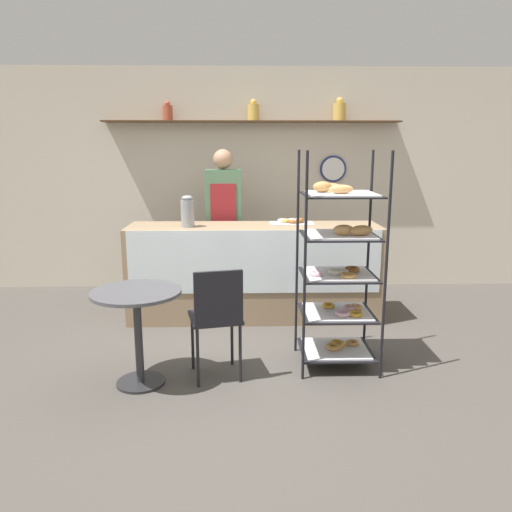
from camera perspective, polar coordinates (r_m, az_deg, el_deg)
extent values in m
plane|color=#4C4742|center=(4.22, 0.15, -12.36)|extent=(14.00, 14.00, 0.00)
cube|color=beige|center=(6.29, -0.46, 8.62)|extent=(10.00, 0.06, 2.70)
cube|color=#4C331E|center=(6.13, -0.45, 15.12)|extent=(3.53, 0.24, 0.02)
cylinder|color=#B24C33|center=(6.20, -10.06, 15.79)|extent=(0.12, 0.12, 0.17)
sphere|color=#B24C33|center=(6.20, -10.10, 16.77)|extent=(0.06, 0.06, 0.06)
cylinder|color=gold|center=(6.13, -0.29, 16.07)|extent=(0.14, 0.14, 0.19)
sphere|color=gold|center=(6.14, -0.29, 17.16)|extent=(0.07, 0.07, 0.07)
cylinder|color=gold|center=(6.24, 9.51, 15.92)|extent=(0.15, 0.15, 0.20)
sphere|color=gold|center=(6.25, 9.56, 17.09)|extent=(0.08, 0.08, 0.08)
cylinder|color=navy|center=(6.33, 8.80, 9.81)|extent=(0.32, 0.03, 0.32)
cylinder|color=white|center=(6.31, 8.83, 9.81)|extent=(0.28, 0.00, 0.28)
cube|color=#937A5B|center=(5.20, -0.22, -1.81)|extent=(2.58, 0.61, 0.98)
cube|color=silver|center=(4.86, -0.14, -0.71)|extent=(2.47, 0.01, 0.63)
cylinder|color=black|center=(3.72, 5.61, -1.64)|extent=(0.02, 0.02, 1.74)
cylinder|color=black|center=(3.84, 14.64, -1.54)|extent=(0.02, 0.02, 1.74)
cylinder|color=black|center=(4.24, 4.72, 0.16)|extent=(0.02, 0.02, 1.74)
cylinder|color=black|center=(4.35, 12.69, 0.20)|extent=(0.02, 0.02, 1.74)
cube|color=black|center=(4.26, 9.07, -10.55)|extent=(0.58, 0.52, 0.01)
cube|color=silver|center=(4.25, 9.07, -10.40)|extent=(0.52, 0.46, 0.01)
torus|color=gold|center=(4.29, 9.26, -9.85)|extent=(0.13, 0.13, 0.04)
torus|color=tan|center=(4.22, 8.84, -10.20)|extent=(0.13, 0.13, 0.04)
torus|color=tan|center=(4.34, 10.99, -9.70)|extent=(0.11, 0.11, 0.03)
cube|color=black|center=(4.14, 9.22, -6.46)|extent=(0.58, 0.52, 0.01)
cube|color=silver|center=(4.14, 9.23, -6.31)|extent=(0.52, 0.46, 0.01)
torus|color=gold|center=(4.05, 11.31, -6.49)|extent=(0.12, 0.12, 0.03)
torus|color=gold|center=(4.22, 8.27, -5.61)|extent=(0.11, 0.11, 0.03)
torus|color=#EAB2C1|center=(4.19, 10.77, -5.81)|extent=(0.13, 0.13, 0.03)
torus|color=tan|center=(4.20, 11.26, -5.78)|extent=(0.13, 0.13, 0.04)
torus|color=#EAB2C1|center=(4.03, 9.89, -6.49)|extent=(0.12, 0.12, 0.03)
cube|color=black|center=(4.05, 9.38, -2.17)|extent=(0.58, 0.52, 0.01)
cube|color=silver|center=(4.05, 9.38, -2.01)|extent=(0.52, 0.46, 0.01)
torus|color=tan|center=(3.92, 10.50, -2.20)|extent=(0.13, 0.13, 0.03)
torus|color=#EAB2C1|center=(3.94, 6.87, -2.01)|extent=(0.10, 0.10, 0.03)
torus|color=silver|center=(4.01, 9.07, -1.75)|extent=(0.12, 0.12, 0.04)
torus|color=silver|center=(4.05, 9.86, -1.73)|extent=(0.10, 0.10, 0.03)
torus|color=brown|center=(4.10, 10.93, -1.51)|extent=(0.12, 0.12, 0.04)
cube|color=black|center=(3.98, 9.54, 2.30)|extent=(0.58, 0.52, 0.01)
cube|color=silver|center=(3.98, 9.55, 2.47)|extent=(0.52, 0.46, 0.01)
ellipsoid|color=tan|center=(3.90, 9.98, 2.95)|extent=(0.16, 0.08, 0.08)
ellipsoid|color=#B27F47|center=(3.91, 11.93, 2.88)|extent=(0.21, 0.13, 0.08)
cube|color=black|center=(3.94, 9.71, 6.89)|extent=(0.58, 0.52, 0.01)
cube|color=silver|center=(3.94, 9.72, 7.07)|extent=(0.52, 0.46, 0.01)
ellipsoid|color=tan|center=(3.83, 9.70, 7.53)|extent=(0.20, 0.10, 0.07)
ellipsoid|color=#B27F47|center=(4.08, 8.48, 7.82)|extent=(0.18, 0.09, 0.06)
ellipsoid|color=#B27F47|center=(3.94, 7.61, 7.84)|extent=(0.18, 0.13, 0.08)
cube|color=#282833|center=(5.74, -3.63, -0.63)|extent=(0.24, 0.19, 0.95)
cube|color=#4C7051|center=(5.61, -3.74, 6.94)|extent=(0.40, 0.22, 0.57)
cube|color=maroon|center=(5.51, -3.77, 5.77)|extent=(0.28, 0.01, 0.48)
sphere|color=tan|center=(5.59, -3.80, 11.00)|extent=(0.22, 0.22, 0.22)
cylinder|color=#262628|center=(4.03, -13.02, -13.85)|extent=(0.37, 0.37, 0.02)
cylinder|color=#333338|center=(3.88, -13.27, -9.13)|extent=(0.06, 0.06, 0.69)
cylinder|color=#4C4C51|center=(3.77, -13.55, -4.06)|extent=(0.66, 0.66, 0.02)
cylinder|color=black|center=(4.15, -2.77, -9.33)|extent=(0.02, 0.02, 0.47)
cylinder|color=black|center=(4.10, -7.26, -9.67)|extent=(0.02, 0.02, 0.47)
cylinder|color=black|center=(3.86, -1.81, -11.07)|extent=(0.02, 0.02, 0.47)
cylinder|color=black|center=(3.81, -6.67, -11.47)|extent=(0.02, 0.02, 0.47)
cube|color=black|center=(3.89, -4.69, -7.02)|extent=(0.45, 0.45, 0.03)
cube|color=black|center=(3.66, -4.30, -4.77)|extent=(0.36, 0.11, 0.40)
cylinder|color=gray|center=(5.02, -7.83, 4.83)|extent=(0.13, 0.13, 0.27)
ellipsoid|color=gray|center=(5.01, -7.88, 6.59)|extent=(0.11, 0.11, 0.05)
cube|color=silver|center=(5.21, 4.11, 3.75)|extent=(0.45, 0.25, 0.01)
torus|color=brown|center=(5.26, 4.87, 4.09)|extent=(0.12, 0.12, 0.04)
torus|color=silver|center=(5.24, 4.29, 4.08)|extent=(0.11, 0.11, 0.04)
torus|color=brown|center=(5.22, 4.59, 4.01)|extent=(0.14, 0.14, 0.04)
torus|color=gold|center=(5.25, 3.39, 4.06)|extent=(0.11, 0.11, 0.03)
torus|color=silver|center=(5.27, 3.10, 4.09)|extent=(0.11, 0.11, 0.03)
torus|color=brown|center=(5.20, 4.29, 3.98)|extent=(0.12, 0.12, 0.03)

